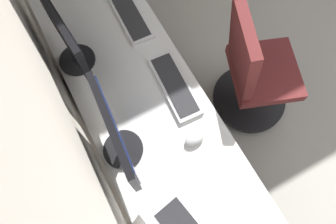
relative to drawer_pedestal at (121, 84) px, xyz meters
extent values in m
cube|color=beige|center=(-0.77, 0.36, 0.95)|extent=(4.78, 0.10, 2.60)
cube|color=white|center=(-0.54, -0.03, 0.37)|extent=(2.37, 0.63, 0.03)
cylinder|color=silver|center=(0.59, -0.28, 0.00)|extent=(0.05, 0.05, 0.70)
cylinder|color=silver|center=(0.59, 0.23, 0.00)|extent=(0.05, 0.05, 0.70)
cube|color=white|center=(0.00, 0.00, 0.00)|extent=(0.40, 0.50, 0.69)
cube|color=silver|center=(0.00, -0.25, 0.00)|extent=(0.37, 0.01, 0.61)
cylinder|color=black|center=(-0.53, 0.17, 0.39)|extent=(0.20, 0.20, 0.01)
cylinder|color=black|center=(-0.53, 0.17, 0.44)|extent=(0.04, 0.04, 0.10)
cube|color=black|center=(-0.53, 0.17, 0.64)|extent=(0.47, 0.06, 0.30)
cube|color=#19234C|center=(-0.53, 0.16, 0.64)|extent=(0.43, 0.04, 0.26)
cylinder|color=black|center=(0.05, 0.18, 0.39)|extent=(0.20, 0.20, 0.01)
cylinder|color=black|center=(0.05, 0.18, 0.44)|extent=(0.04, 0.04, 0.10)
cube|color=black|center=(0.05, 0.18, 0.64)|extent=(0.49, 0.07, 0.30)
cube|color=black|center=(0.05, 0.16, 0.64)|extent=(0.45, 0.04, 0.26)
cube|color=silver|center=(0.19, -0.21, 0.39)|extent=(0.42, 0.15, 0.02)
cube|color=#2D2D30|center=(0.19, -0.21, 0.40)|extent=(0.38, 0.12, 0.00)
cube|color=silver|center=(-0.34, -0.22, 0.39)|extent=(0.43, 0.16, 0.02)
cube|color=#2D2D30|center=(-0.34, -0.22, 0.40)|extent=(0.38, 0.13, 0.00)
ellipsoid|color=silver|center=(-0.66, -0.16, 0.40)|extent=(0.06, 0.10, 0.03)
cube|color=maroon|center=(-0.42, -0.85, 0.11)|extent=(0.56, 0.55, 0.07)
cube|color=maroon|center=(-0.35, -0.66, 0.40)|extent=(0.42, 0.26, 0.50)
cylinder|color=black|center=(-0.42, -0.85, -0.10)|extent=(0.05, 0.05, 0.37)
cylinder|color=black|center=(-0.42, -0.85, -0.31)|extent=(0.56, 0.56, 0.03)
camera|label=1|loc=(-0.98, 0.16, 1.89)|focal=33.05mm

